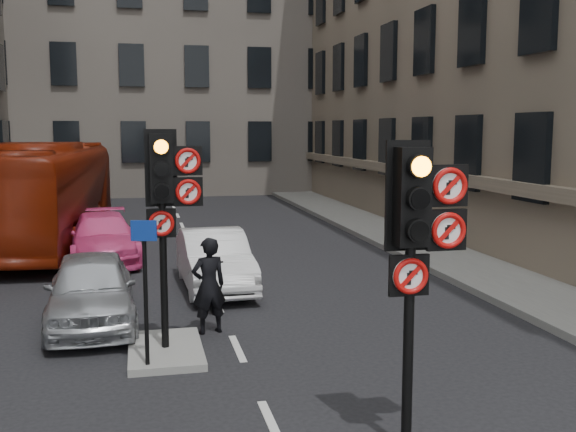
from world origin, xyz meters
name	(u,v)px	position (x,y,z in m)	size (l,w,h in m)	color
pavement_right	(447,253)	(7.20, 12.00, 0.08)	(3.00, 50.00, 0.16)	gray
centre_island	(166,350)	(-1.20, 5.00, 0.06)	(1.20, 2.00, 0.12)	gray
building_far	(161,27)	(0.00, 38.00, 10.00)	(30.00, 14.00, 20.00)	slate
signal_near	(418,230)	(1.49, 0.99, 2.58)	(0.91, 0.40, 3.58)	black
signal_far	(167,191)	(-1.11, 4.99, 2.70)	(0.91, 0.40, 3.58)	black
car_silver	(91,289)	(-2.50, 7.00, 0.68)	(1.61, 4.01, 1.37)	#ACAFB4
car_white	(214,260)	(0.10, 9.44, 0.67)	(1.43, 4.09, 1.35)	white
car_pink	(103,238)	(-2.60, 13.44, 0.65)	(1.83, 4.51, 1.31)	#EB458C
bus_red	(46,194)	(-4.50, 16.66, 1.64)	(2.75, 11.77, 3.28)	maroon
motorcycle	(210,280)	(-0.15, 7.93, 0.54)	(0.51, 1.79, 1.08)	black
motorcyclist	(209,285)	(-0.37, 6.00, 0.88)	(0.64, 0.42, 1.76)	black
info_sign	(145,272)	(-1.50, 4.18, 1.56)	(0.38, 0.15, 2.23)	black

